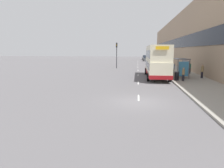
{
  "coord_description": "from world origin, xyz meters",
  "views": [
    {
      "loc": [
        -0.16,
        -14.12,
        3.67
      ],
      "look_at": [
        -3.92,
        15.65,
        -1.38
      ],
      "focal_mm": 32.0,
      "sensor_mm": 36.0,
      "label": 1
    }
  ],
  "objects_px": {
    "pedestrian_3": "(173,68)",
    "car_0": "(146,59)",
    "pedestrian_1": "(190,68)",
    "pedestrian_4": "(183,74)",
    "bus_shelter": "(182,64)",
    "pedestrian_at_shelter": "(202,71)",
    "pedestrian_2": "(184,69)",
    "car_1": "(145,57)",
    "litter_bin": "(177,76)",
    "double_decker_bus_near": "(157,61)",
    "traffic_light_far_kerb": "(117,51)"
  },
  "relations": [
    {
      "from": "pedestrian_1",
      "to": "litter_bin",
      "type": "relative_size",
      "value": 1.64
    },
    {
      "from": "car_1",
      "to": "pedestrian_2",
      "type": "bearing_deg",
      "value": -86.11
    },
    {
      "from": "double_decker_bus_near",
      "to": "litter_bin",
      "type": "xyz_separation_m",
      "value": [
        2.08,
        -3.12,
        -1.62
      ]
    },
    {
      "from": "car_0",
      "to": "car_1",
      "type": "xyz_separation_m",
      "value": [
        0.05,
        12.41,
        0.01
      ]
    },
    {
      "from": "double_decker_bus_near",
      "to": "traffic_light_far_kerb",
      "type": "height_order",
      "value": "traffic_light_far_kerb"
    },
    {
      "from": "car_0",
      "to": "traffic_light_far_kerb",
      "type": "relative_size",
      "value": 0.73
    },
    {
      "from": "litter_bin",
      "to": "car_1",
      "type": "bearing_deg",
      "value": 91.6
    },
    {
      "from": "car_0",
      "to": "pedestrian_1",
      "type": "distance_m",
      "value": 40.3
    },
    {
      "from": "bus_shelter",
      "to": "pedestrian_1",
      "type": "relative_size",
      "value": 2.44
    },
    {
      "from": "bus_shelter",
      "to": "pedestrian_3",
      "type": "distance_m",
      "value": 3.62
    },
    {
      "from": "pedestrian_2",
      "to": "litter_bin",
      "type": "xyz_separation_m",
      "value": [
        -2.03,
        -5.55,
        -0.36
      ]
    },
    {
      "from": "bus_shelter",
      "to": "car_0",
      "type": "distance_m",
      "value": 44.78
    },
    {
      "from": "traffic_light_far_kerb",
      "to": "car_1",
      "type": "bearing_deg",
      "value": 80.48
    },
    {
      "from": "bus_shelter",
      "to": "car_1",
      "type": "relative_size",
      "value": 0.99
    },
    {
      "from": "double_decker_bus_near",
      "to": "pedestrian_4",
      "type": "height_order",
      "value": "double_decker_bus_near"
    },
    {
      "from": "pedestrian_3",
      "to": "pedestrian_at_shelter",
      "type": "bearing_deg",
      "value": -53.6
    },
    {
      "from": "pedestrian_at_shelter",
      "to": "pedestrian_2",
      "type": "relative_size",
      "value": 1.0
    },
    {
      "from": "pedestrian_1",
      "to": "pedestrian_4",
      "type": "bearing_deg",
      "value": -108.63
    },
    {
      "from": "car_1",
      "to": "pedestrian_3",
      "type": "xyz_separation_m",
      "value": [
        2.37,
        -53.6,
        0.16
      ]
    },
    {
      "from": "pedestrian_1",
      "to": "pedestrian_4",
      "type": "distance_m",
      "value": 8.54
    },
    {
      "from": "pedestrian_at_shelter",
      "to": "pedestrian_3",
      "type": "xyz_separation_m",
      "value": [
        -2.95,
        4.0,
        0.01
      ]
    },
    {
      "from": "pedestrian_1",
      "to": "traffic_light_far_kerb",
      "type": "distance_m",
      "value": 15.51
    },
    {
      "from": "litter_bin",
      "to": "double_decker_bus_near",
      "type": "bearing_deg",
      "value": 123.66
    },
    {
      "from": "pedestrian_2",
      "to": "pedestrian_3",
      "type": "xyz_separation_m",
      "value": [
        -1.34,
        0.93,
        0.01
      ]
    },
    {
      "from": "pedestrian_1",
      "to": "pedestrian_3",
      "type": "relative_size",
      "value": 0.98
    },
    {
      "from": "pedestrian_3",
      "to": "pedestrian_4",
      "type": "height_order",
      "value": "pedestrian_3"
    },
    {
      "from": "pedestrian_1",
      "to": "car_1",
      "type": "bearing_deg",
      "value": 95.54
    },
    {
      "from": "car_1",
      "to": "pedestrian_4",
      "type": "bearing_deg",
      "value": -87.77
    },
    {
      "from": "litter_bin",
      "to": "traffic_light_far_kerb",
      "type": "height_order",
      "value": "traffic_light_far_kerb"
    },
    {
      "from": "bus_shelter",
      "to": "pedestrian_4",
      "type": "distance_m",
      "value": 3.55
    },
    {
      "from": "pedestrian_3",
      "to": "car_0",
      "type": "bearing_deg",
      "value": 93.36
    },
    {
      "from": "car_1",
      "to": "double_decker_bus_near",
      "type": "bearing_deg",
      "value": -90.4
    },
    {
      "from": "car_1",
      "to": "pedestrian_4",
      "type": "xyz_separation_m",
      "value": [
        2.36,
        -60.46,
        0.07
      ]
    },
    {
      "from": "double_decker_bus_near",
      "to": "pedestrian_4",
      "type": "xyz_separation_m",
      "value": [
        2.75,
        -3.5,
        -1.34
      ]
    },
    {
      "from": "car_0",
      "to": "pedestrian_2",
      "type": "xyz_separation_m",
      "value": [
        3.76,
        -42.13,
        0.16
      ]
    },
    {
      "from": "car_0",
      "to": "pedestrian_1",
      "type": "bearing_deg",
      "value": -82.68
    },
    {
      "from": "car_0",
      "to": "car_1",
      "type": "relative_size",
      "value": 0.91
    },
    {
      "from": "litter_bin",
      "to": "pedestrian_3",
      "type": "bearing_deg",
      "value": 83.93
    },
    {
      "from": "pedestrian_1",
      "to": "pedestrian_4",
      "type": "height_order",
      "value": "pedestrian_1"
    },
    {
      "from": "pedestrian_at_shelter",
      "to": "double_decker_bus_near",
      "type": "bearing_deg",
      "value": 173.6
    },
    {
      "from": "pedestrian_1",
      "to": "pedestrian_3",
      "type": "xyz_separation_m",
      "value": [
        -2.71,
        -1.23,
        0.02
      ]
    },
    {
      "from": "pedestrian_2",
      "to": "traffic_light_far_kerb",
      "type": "relative_size",
      "value": 0.33
    },
    {
      "from": "bus_shelter",
      "to": "traffic_light_far_kerb",
      "type": "distance_m",
      "value": 17.18
    },
    {
      "from": "pedestrian_3",
      "to": "traffic_light_far_kerb",
      "type": "xyz_separation_m",
      "value": [
        -9.64,
        10.27,
        2.5
      ]
    },
    {
      "from": "bus_shelter",
      "to": "pedestrian_2",
      "type": "bearing_deg",
      "value": 72.47
    },
    {
      "from": "pedestrian_at_shelter",
      "to": "litter_bin",
      "type": "distance_m",
      "value": 4.42
    },
    {
      "from": "pedestrian_3",
      "to": "traffic_light_far_kerb",
      "type": "height_order",
      "value": "traffic_light_far_kerb"
    },
    {
      "from": "car_0",
      "to": "pedestrian_2",
      "type": "relative_size",
      "value": 2.23
    },
    {
      "from": "car_0",
      "to": "pedestrian_at_shelter",
      "type": "height_order",
      "value": "pedestrian_at_shelter"
    },
    {
      "from": "bus_shelter",
      "to": "car_1",
      "type": "height_order",
      "value": "bus_shelter"
    }
  ]
}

